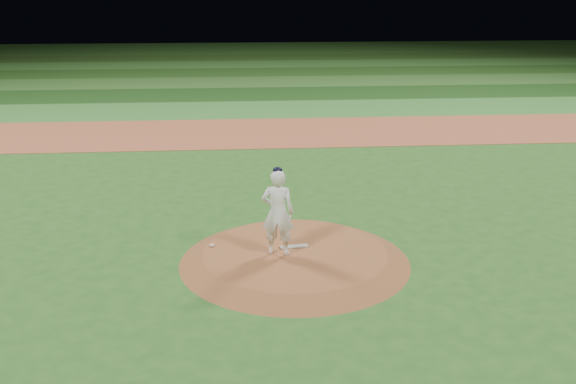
{
  "coord_description": "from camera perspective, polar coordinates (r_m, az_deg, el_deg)",
  "views": [
    {
      "loc": [
        -1.29,
        -14.04,
        6.35
      ],
      "look_at": [
        0.0,
        2.0,
        1.1
      ],
      "focal_mm": 40.0,
      "sensor_mm": 36.0,
      "label": 1
    }
  ],
  "objects": [
    {
      "name": "ground",
      "position": [
        15.47,
        0.6,
        -6.18
      ],
      "size": [
        120.0,
        120.0,
        0.0
      ],
      "primitive_type": "plane",
      "color": "#285B1D",
      "rests_on": "ground"
    },
    {
      "name": "infield_dirt_band",
      "position": [
        28.78,
        -1.92,
        5.33
      ],
      "size": [
        70.0,
        6.0,
        0.02
      ],
      "primitive_type": "cube",
      "color": "#A35232",
      "rests_on": "ground"
    },
    {
      "name": "outfield_stripe_0",
      "position": [
        34.16,
        -2.37,
        7.35
      ],
      "size": [
        70.0,
        5.0,
        0.02
      ],
      "primitive_type": "cube",
      "color": "#32762B",
      "rests_on": "ground"
    },
    {
      "name": "outfield_stripe_1",
      "position": [
        39.08,
        -2.68,
        8.7
      ],
      "size": [
        70.0,
        5.0,
        0.02
      ],
      "primitive_type": "cube",
      "color": "#184014",
      "rests_on": "ground"
    },
    {
      "name": "outfield_stripe_2",
      "position": [
        44.02,
        -2.91,
        9.75
      ],
      "size": [
        70.0,
        5.0,
        0.02
      ],
      "primitive_type": "cube",
      "color": "#306324",
      "rests_on": "ground"
    },
    {
      "name": "outfield_stripe_3",
      "position": [
        48.97,
        -3.1,
        10.59
      ],
      "size": [
        70.0,
        5.0,
        0.02
      ],
      "primitive_type": "cube",
      "color": "#204917",
      "rests_on": "ground"
    },
    {
      "name": "outfield_stripe_4",
      "position": [
        53.93,
        -3.26,
        11.28
      ],
      "size": [
        70.0,
        5.0,
        0.02
      ],
      "primitive_type": "cube",
      "color": "#316926",
      "rests_on": "ground"
    },
    {
      "name": "outfield_stripe_5",
      "position": [
        58.9,
        -3.39,
        11.85
      ],
      "size": [
        70.0,
        5.0,
        0.02
      ],
      "primitive_type": "cube",
      "color": "#244A18",
      "rests_on": "ground"
    },
    {
      "name": "pitchers_mound",
      "position": [
        15.42,
        0.6,
        -5.75
      ],
      "size": [
        5.5,
        5.5,
        0.25
      ],
      "primitive_type": "cone",
      "color": "brown",
      "rests_on": "ground"
    },
    {
      "name": "pitching_rubber",
      "position": [
        15.61,
        0.54,
        -4.87
      ],
      "size": [
        0.7,
        0.25,
        0.03
      ],
      "primitive_type": "cube",
      "rotation": [
        0.0,
        0.0,
        0.11
      ],
      "color": "beige",
      "rests_on": "pitchers_mound"
    },
    {
      "name": "rosin_bag",
      "position": [
        15.76,
        -6.79,
        -4.72
      ],
      "size": [
        0.12,
        0.12,
        0.06
      ],
      "primitive_type": "ellipsoid",
      "color": "silver",
      "rests_on": "pitchers_mound"
    },
    {
      "name": "pitcher_on_mound",
      "position": [
        14.86,
        -0.91,
        -1.8
      ],
      "size": [
        0.84,
        0.64,
        2.14
      ],
      "color": "white",
      "rests_on": "pitchers_mound"
    }
  ]
}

